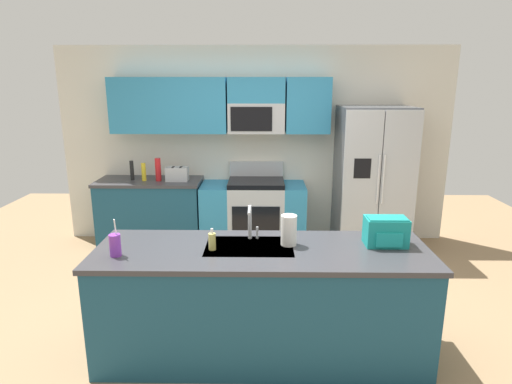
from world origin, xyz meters
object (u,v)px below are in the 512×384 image
object	(u,v)px
bottle_red	(158,170)
drink_cup_purple	(115,245)
range_oven	(253,214)
paper_towel_roll	(289,230)
sink_faucet	(250,220)
soap_dispenser	(212,241)
pepper_mill	(132,170)
toaster	(177,174)
bottle_yellow	(144,172)
refrigerator	(372,180)
backpack	(386,231)

from	to	relation	value
bottle_red	drink_cup_purple	size ratio (longest dim) A/B	1.03
range_oven	paper_towel_roll	bearing A→B (deg)	-81.88
paper_towel_roll	range_oven	bearing A→B (deg)	98.12
sink_faucet	soap_dispenser	xyz separation A→B (m)	(-0.29, -0.22, -0.10)
pepper_mill	paper_towel_roll	size ratio (longest dim) A/B	1.05
toaster	bottle_red	bearing A→B (deg)	179.85
toaster	bottle_yellow	xyz separation A→B (m)	(-0.43, 0.00, 0.03)
drink_cup_purple	bottle_red	bearing A→B (deg)	96.15
refrigerator	drink_cup_purple	world-z (taller)	refrigerator
bottle_yellow	backpack	xyz separation A→B (m)	(2.49, -2.23, 0.00)
refrigerator	paper_towel_roll	bearing A→B (deg)	-118.61
range_oven	toaster	size ratio (longest dim) A/B	4.86
toaster	paper_towel_roll	bearing A→B (deg)	-59.59
range_oven	paper_towel_roll	distance (m)	2.37
paper_towel_roll	drink_cup_purple	bearing A→B (deg)	-169.32
toaster	paper_towel_roll	size ratio (longest dim) A/B	1.17
pepper_mill	sink_faucet	size ratio (longest dim) A/B	0.89
backpack	refrigerator	bearing A→B (deg)	78.53
bottle_red	paper_towel_roll	world-z (taller)	bottle_red
range_oven	paper_towel_roll	size ratio (longest dim) A/B	5.67
pepper_mill	soap_dispenser	size ratio (longest dim) A/B	1.48
refrigerator	bottle_red	distance (m)	2.76
toaster	soap_dispenser	bearing A→B (deg)	-72.92
toaster	bottle_yellow	bearing A→B (deg)	179.36
bottle_red	backpack	xyz separation A→B (m)	(2.31, -2.22, -0.03)
bottle_yellow	sink_faucet	bearing A→B (deg)	-55.94
range_oven	refrigerator	world-z (taller)	refrigerator
range_oven	soap_dispenser	bearing A→B (deg)	-96.27
refrigerator	backpack	xyz separation A→B (m)	(-0.45, -2.20, 0.09)
drink_cup_purple	backpack	bearing A→B (deg)	6.83
refrigerator	paper_towel_roll	world-z (taller)	refrigerator
range_oven	bottle_yellow	distance (m)	1.53
bottle_red	soap_dispenser	distance (m)	2.53
refrigerator	sink_faucet	distance (m)	2.59
sink_faucet	paper_towel_roll	xyz separation A→B (m)	(0.30, -0.10, -0.05)
range_oven	paper_towel_roll	xyz separation A→B (m)	(0.33, -2.28, 0.58)
range_oven	backpack	distance (m)	2.58
bottle_red	paper_towel_roll	xyz separation A→B (m)	(1.55, -2.23, -0.03)
soap_dispenser	backpack	xyz separation A→B (m)	(1.34, 0.11, 0.05)
sink_faucet	backpack	xyz separation A→B (m)	(1.06, -0.10, -0.05)
toaster	paper_towel_roll	distance (m)	2.58
soap_dispenser	refrigerator	bearing A→B (deg)	52.32
bottle_yellow	backpack	bearing A→B (deg)	-41.76
bottle_yellow	drink_cup_purple	world-z (taller)	drink_cup_purple
range_oven	bottle_red	bearing A→B (deg)	-177.57
bottle_yellow	drink_cup_purple	size ratio (longest dim) A/B	0.81
paper_towel_roll	backpack	xyz separation A→B (m)	(0.76, 0.00, -0.00)
range_oven	soap_dispenser	size ratio (longest dim) A/B	8.00
pepper_mill	sink_faucet	xyz separation A→B (m)	(1.60, -2.17, 0.04)
range_oven	refrigerator	xyz separation A→B (m)	(1.53, -0.07, 0.48)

